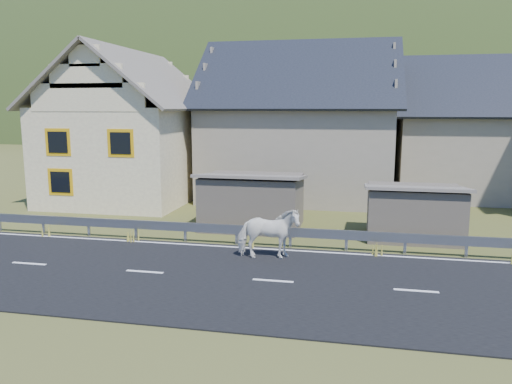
# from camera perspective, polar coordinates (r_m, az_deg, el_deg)

# --- Properties ---
(ground) EXTENTS (160.00, 160.00, 0.00)m
(ground) POSITION_cam_1_polar(r_m,az_deg,el_deg) (14.77, 1.96, -10.26)
(ground) COLOR #373D16
(ground) RESTS_ON ground
(road) EXTENTS (60.00, 7.00, 0.04)m
(road) POSITION_cam_1_polar(r_m,az_deg,el_deg) (14.76, 1.96, -10.18)
(road) COLOR black
(road) RESTS_ON ground
(lane_markings) EXTENTS (60.00, 6.60, 0.01)m
(lane_markings) POSITION_cam_1_polar(r_m,az_deg,el_deg) (14.75, 1.96, -10.09)
(lane_markings) COLOR silver
(lane_markings) RESTS_ON road
(guardrail) EXTENTS (28.10, 0.09, 0.75)m
(guardrail) POSITION_cam_1_polar(r_m,az_deg,el_deg) (18.08, 3.94, -4.66)
(guardrail) COLOR #93969B
(guardrail) RESTS_ON ground
(shed_left) EXTENTS (4.30, 3.30, 2.40)m
(shed_left) POSITION_cam_1_polar(r_m,az_deg,el_deg) (21.02, -0.41, -1.11)
(shed_left) COLOR #645A4D
(shed_left) RESTS_ON ground
(shed_right) EXTENTS (3.80, 2.90, 2.20)m
(shed_right) POSITION_cam_1_polar(r_m,az_deg,el_deg) (20.22, 17.62, -2.29)
(shed_right) COLOR #645A4D
(shed_right) RESTS_ON ground
(house_cream) EXTENTS (7.80, 9.80, 8.30)m
(house_cream) POSITION_cam_1_polar(r_m,az_deg,el_deg) (28.50, -14.11, 8.03)
(house_cream) COLOR #F8E8B4
(house_cream) RESTS_ON ground
(house_stone_a) EXTENTS (10.80, 9.80, 8.90)m
(house_stone_a) POSITION_cam_1_polar(r_m,az_deg,el_deg) (28.88, 5.12, 8.85)
(house_stone_a) COLOR gray
(house_stone_a) RESTS_ON ground
(house_stone_b) EXTENTS (9.80, 8.80, 8.10)m
(house_stone_b) POSITION_cam_1_polar(r_m,az_deg,el_deg) (31.42, 24.14, 7.39)
(house_stone_b) COLOR gray
(house_stone_b) RESTS_ON ground
(mountain) EXTENTS (440.00, 280.00, 260.00)m
(mountain) POSITION_cam_1_polar(r_m,az_deg,el_deg) (195.32, 12.35, 2.09)
(mountain) COLOR #1D3412
(mountain) RESTS_ON ground
(conifer_patch) EXTENTS (76.00, 50.00, 28.00)m
(conifer_patch) POSITION_cam_1_polar(r_m,az_deg,el_deg) (136.33, -13.41, 9.83)
(conifer_patch) COLOR black
(conifer_patch) RESTS_ON ground
(horse) EXTENTS (1.28, 2.18, 1.73)m
(horse) POSITION_cam_1_polar(r_m,az_deg,el_deg) (16.59, 1.40, -4.74)
(horse) COLOR white
(horse) RESTS_ON road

